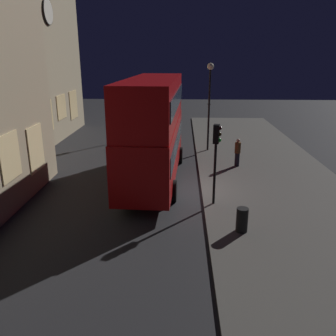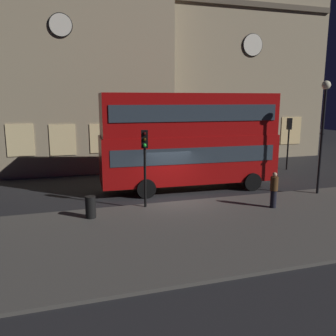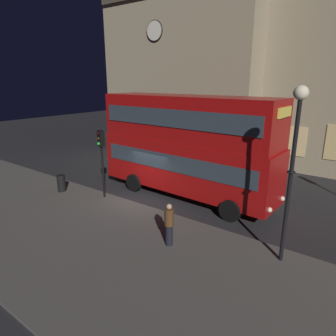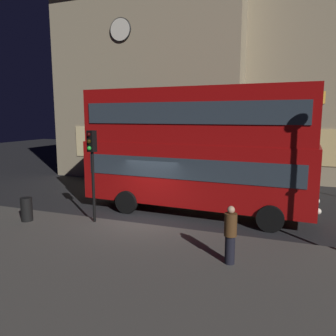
# 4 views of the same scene
# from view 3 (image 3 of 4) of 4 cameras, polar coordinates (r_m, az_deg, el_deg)

# --- Properties ---
(ground_plane) EXTENTS (80.00, 80.00, 0.00)m
(ground_plane) POSITION_cam_3_polar(r_m,az_deg,el_deg) (16.62, -5.55, -6.32)
(ground_plane) COLOR #232326
(sidewalk_slab) EXTENTS (44.00, 7.97, 0.12)m
(sidewalk_slab) POSITION_cam_3_polar(r_m,az_deg,el_deg) (13.97, -17.90, -11.48)
(sidewalk_slab) COLOR #4C4944
(sidewalk_slab) RESTS_ON ground
(building_with_clock) EXTENTS (13.51, 9.94, 14.99)m
(building_with_clock) POSITION_cam_3_polar(r_m,az_deg,el_deg) (28.27, 5.89, 18.59)
(building_with_clock) COLOR tan
(building_with_clock) RESTS_ON ground
(double_decker_bus) EXTENTS (10.56, 3.23, 5.64)m
(double_decker_bus) POSITION_cam_3_polar(r_m,az_deg,el_deg) (16.43, 3.51, 4.90)
(double_decker_bus) COLOR #9E0C0C
(double_decker_bus) RESTS_ON ground
(traffic_light_near_kerb) EXTENTS (0.37, 0.39, 3.75)m
(traffic_light_near_kerb) POSITION_cam_3_polar(r_m,az_deg,el_deg) (16.39, -12.64, 3.42)
(traffic_light_near_kerb) COLOR black
(traffic_light_near_kerb) RESTS_ON sidewalk_slab
(street_lamp) EXTENTS (0.47, 0.47, 6.16)m
(street_lamp) POSITION_cam_3_polar(r_m,az_deg,el_deg) (10.52, 23.08, 4.19)
(street_lamp) COLOR black
(street_lamp) RESTS_ON sidewalk_slab
(pedestrian) EXTENTS (0.37, 0.37, 1.75)m
(pedestrian) POSITION_cam_3_polar(r_m,az_deg,el_deg) (11.83, 0.20, -10.70)
(pedestrian) COLOR black
(pedestrian) RESTS_ON sidewalk_slab
(litter_bin) EXTENTS (0.47, 0.47, 0.98)m
(litter_bin) POSITION_cam_3_polar(r_m,az_deg,el_deg) (18.57, -19.73, -2.75)
(litter_bin) COLOR black
(litter_bin) RESTS_ON sidewalk_slab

